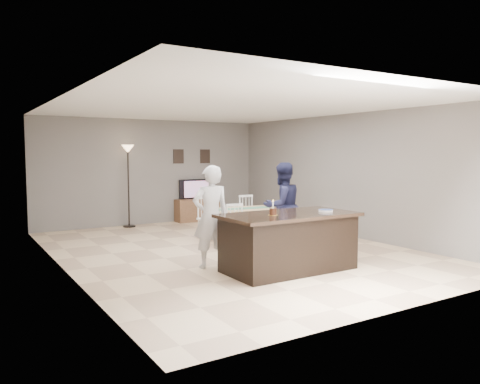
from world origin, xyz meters
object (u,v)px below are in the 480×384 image
woman (211,217)px  kitchen_island (289,242)px  tv_console (197,210)px  dining_table (241,214)px  floor_lamp (128,163)px  plate_stack (326,211)px  television (196,189)px  birthday_cake (273,212)px  man (282,206)px

woman → kitchen_island: bearing=149.7°
tv_console → dining_table: dining_table is taller
tv_console → floor_lamp: floor_lamp is taller
kitchen_island → plate_stack: size_ratio=9.20×
kitchen_island → television: television is taller
birthday_cake → plate_stack: bearing=-6.6°
kitchen_island → television: (1.20, 5.64, 0.41)m
plate_stack → kitchen_island: bearing=167.6°
woman → tv_console: bearing=-104.4°
tv_console → television: television is taller
kitchen_island → birthday_cake: (-0.33, -0.03, 0.50)m
kitchen_island → dining_table: bearing=75.1°
tv_console → floor_lamp: bearing=-179.3°
tv_console → birthday_cake: size_ratio=5.22×
kitchen_island → woman: (-0.95, 0.80, 0.37)m
plate_stack → woman: bearing=149.3°
tv_console → dining_table: bearing=-100.0°
plate_stack → floor_lamp: size_ratio=0.11×
television → plate_stack: television is taller
tv_console → birthday_cake: birthday_cake is taller
woman → man: man is taller
man → floor_lamp: floor_lamp is taller
kitchen_island → tv_console: bearing=77.8°
kitchen_island → man: 1.66m
plate_stack → floor_lamp: bearing=103.3°
birthday_cake → plate_stack: 0.97m
tv_console → television: (0.00, 0.07, 0.56)m
man → kitchen_island: bearing=56.6°
woman → man: (1.84, 0.55, 0.01)m
woman → television: bearing=-104.1°
television → birthday_cake: bearing=74.9°
tv_console → birthday_cake: (-1.53, -5.60, 0.65)m
television → birthday_cake: birthday_cake is taller
man → plate_stack: man is taller
tv_console → television: 0.57m
birthday_cake → man: bearing=48.6°
woman → man: size_ratio=0.99×
kitchen_island → tv_console: 5.70m
kitchen_island → man: size_ratio=1.29×
man → birthday_cake: bearing=48.5°
birthday_cake → floor_lamp: 5.62m
dining_table → tv_console: bearing=87.2°
plate_stack → floor_lamp: floor_lamp is taller
birthday_cake → floor_lamp: size_ratio=0.11×
kitchen_island → television: bearing=78.0°
tv_console → plate_stack: size_ratio=5.13×
woman → man: 1.92m
kitchen_island → plate_stack: plate_stack is taller
birthday_cake → plate_stack: (0.96, -0.11, -0.04)m
tv_console → plate_stack: 5.77m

